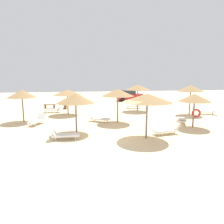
{
  "coord_description": "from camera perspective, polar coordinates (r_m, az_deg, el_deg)",
  "views": [
    {
      "loc": [
        -2.53,
        -12.56,
        3.98
      ],
      "look_at": [
        0.0,
        3.0,
        1.2
      ],
      "focal_mm": 32.96,
      "sensor_mm": 36.0,
      "label": 1
    }
  ],
  "objects": [
    {
      "name": "lounger_0",
      "position": [
        23.51,
        -16.06,
        0.64
      ],
      "size": [
        1.94,
        0.75,
        0.68
      ],
      "color": "white",
      "rests_on": "ground"
    },
    {
      "name": "parasol_7",
      "position": [
        19.36,
        -23.74,
        4.65
      ],
      "size": [
        2.45,
        2.45,
        2.8
      ],
      "color": "#75604C",
      "rests_on": "ground"
    },
    {
      "name": "parasol_6",
      "position": [
        17.46,
        1.58,
        5.41
      ],
      "size": [
        2.77,
        2.77,
        2.9
      ],
      "color": "#75604C",
      "rests_on": "ground"
    },
    {
      "name": "bench_0",
      "position": [
        26.67,
        -16.9,
        1.73
      ],
      "size": [
        1.55,
        0.69,
        0.49
      ],
      "color": "brown",
      "rests_on": "ground"
    },
    {
      "name": "bench_1",
      "position": [
        26.08,
        -12.85,
        1.74
      ],
      "size": [
        0.46,
        1.52,
        0.49
      ],
      "color": "brown",
      "rests_on": "ground"
    },
    {
      "name": "parasol_0",
      "position": [
        21.64,
        -12.28,
        5.34
      ],
      "size": [
        2.93,
        2.93,
        2.59
      ],
      "color": "#75604C",
      "rests_on": "ground"
    },
    {
      "name": "parasol_4",
      "position": [
        22.51,
        21.01,
        6.16
      ],
      "size": [
        2.61,
        2.61,
        3.07
      ],
      "color": "#75604C",
      "rests_on": "ground"
    },
    {
      "name": "ground_plane",
      "position": [
        13.41,
        2.08,
        -7.26
      ],
      "size": [
        80.0,
        80.0,
        0.0
      ],
      "primitive_type": "plane",
      "color": "beige"
    },
    {
      "name": "lounger_2",
      "position": [
        18.51,
        18.7,
        -1.97
      ],
      "size": [
        1.32,
        2.01,
        0.63
      ],
      "color": "white",
      "rests_on": "ground"
    },
    {
      "name": "lounger_5",
      "position": [
        25.77,
        6.09,
        1.76
      ],
      "size": [
        1.95,
        0.8,
        0.68
      ],
      "color": "white",
      "rests_on": "ground"
    },
    {
      "name": "parasol_3",
      "position": [
        14.39,
        -10.07,
        3.8
      ],
      "size": [
        2.63,
        2.63,
        2.82
      ],
      "color": "#75604C",
      "rests_on": "ground"
    },
    {
      "name": "lounger_1",
      "position": [
        14.71,
        15.04,
        -4.73
      ],
      "size": [
        1.93,
        0.93,
        0.79
      ],
      "color": "white",
      "rests_on": "ground"
    },
    {
      "name": "lounger_7",
      "position": [
        18.15,
        -19.95,
        -2.22
      ],
      "size": [
        1.3,
        1.95,
        0.8
      ],
      "color": "white",
      "rests_on": "ground"
    },
    {
      "name": "parasol_1",
      "position": [
        13.06,
        9.75,
        3.85
      ],
      "size": [
        3.13,
        3.13,
        2.89
      ],
      "color": "#75604C",
      "rests_on": "ground"
    },
    {
      "name": "lounger_3",
      "position": [
        13.41,
        -13.3,
        -6.1
      ],
      "size": [
        1.87,
        0.66,
        0.77
      ],
      "color": "white",
      "rests_on": "ground"
    },
    {
      "name": "lounger_4",
      "position": [
        23.7,
        25.01,
        0.17
      ],
      "size": [
        1.96,
        1.44,
        0.74
      ],
      "color": "white",
      "rests_on": "ground"
    },
    {
      "name": "parasol_2",
      "position": [
        16.96,
        21.95,
        3.61
      ],
      "size": [
        2.46,
        2.46,
        2.64
      ],
      "color": "#75604C",
      "rests_on": "ground"
    },
    {
      "name": "lounger_6",
      "position": [
        18.07,
        -3.76,
        -1.7
      ],
      "size": [
        1.9,
        1.59,
        0.76
      ],
      "color": "white",
      "rests_on": "ground"
    },
    {
      "name": "parasol_5",
      "position": [
        23.57,
        7.16,
        6.8
      ],
      "size": [
        2.85,
        2.85,
        3.01
      ],
      "color": "#75604C",
      "rests_on": "ground"
    },
    {
      "name": "parked_car",
      "position": [
        33.13,
        4.84,
        4.49
      ],
      "size": [
        4.0,
        1.98,
        1.72
      ],
      "color": "#B21E23",
      "rests_on": "ground"
    }
  ]
}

